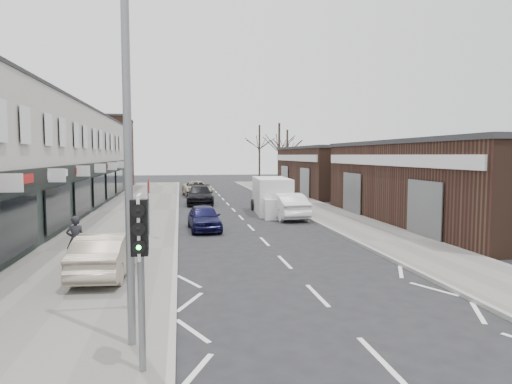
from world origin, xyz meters
name	(u,v)px	position (x,y,z in m)	size (l,w,h in m)	color
ground	(343,321)	(0.00, 0.00, 0.00)	(160.00, 160.00, 0.00)	black
pavement_left	(136,211)	(-6.75, 22.00, 0.06)	(5.50, 64.00, 0.12)	slate
pavement_right	(312,208)	(5.75, 22.00, 0.06)	(3.50, 64.00, 0.12)	slate
shop_terrace_left	(15,161)	(-13.50, 19.50, 3.55)	(8.00, 41.00, 7.10)	beige
brick_block_far	(94,154)	(-13.50, 45.00, 4.00)	(8.00, 10.00, 8.00)	#472D1E
right_unit_near	(465,183)	(12.50, 14.00, 2.25)	(10.00, 18.00, 4.50)	#3C251B
right_unit_far	(343,171)	(12.50, 34.00, 2.25)	(10.00, 16.00, 4.50)	#3C251B
tree_far_a	(279,185)	(9.00, 48.00, 0.00)	(3.60, 3.60, 8.00)	#382D26
tree_far_b	(287,182)	(11.50, 54.00, 0.00)	(3.60, 3.60, 7.50)	#382D26
tree_far_c	(259,180)	(8.50, 60.00, 0.00)	(3.60, 3.60, 8.50)	#382D26
traffic_light	(140,241)	(-4.40, -2.02, 2.41)	(0.28, 0.60, 3.10)	slate
street_lamp	(136,117)	(-4.53, -0.80, 4.62)	(2.23, 0.22, 8.00)	slate
warning_sign	(149,191)	(-5.16, 12.00, 2.20)	(0.12, 0.80, 2.70)	slate
white_van	(272,197)	(2.32, 19.62, 1.12)	(2.48, 6.20, 2.36)	white
sedan_on_pavement	(106,254)	(-6.04, 4.73, 0.80)	(1.45, 4.15, 1.37)	#A39482
pedestrian	(75,240)	(-7.32, 6.51, 0.95)	(0.61, 0.40, 1.67)	black
parked_car_left_a	(204,218)	(-2.51, 13.59, 0.66)	(1.55, 3.85, 1.31)	#13123A
parked_car_left_b	(200,195)	(-2.20, 26.04, 0.73)	(2.06, 5.06, 1.47)	black
parked_car_left_c	(196,189)	(-2.20, 33.42, 0.70)	(2.34, 5.07, 1.41)	#BCB296
parked_car_right_a	(286,206)	(2.66, 17.22, 0.78)	(1.66, 4.75, 1.57)	white
parked_car_right_b	(273,194)	(3.50, 25.28, 0.80)	(1.90, 4.72, 1.61)	black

